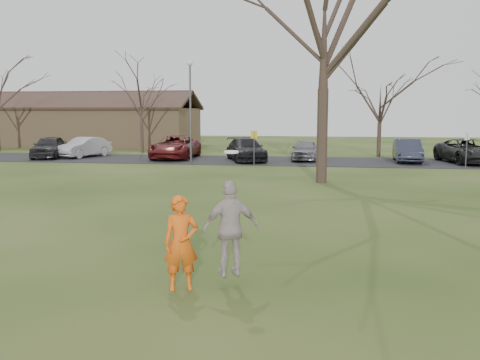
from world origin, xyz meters
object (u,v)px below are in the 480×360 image
(car_2, at_px, (175,147))
(catching_play, at_px, (231,228))
(car_0, at_px, (49,147))
(car_3, at_px, (246,149))
(building, at_px, (88,125))
(car_6, at_px, (467,151))
(car_4, at_px, (305,150))
(lamp_post, at_px, (190,99))
(player_defender, at_px, (181,243))
(big_tree, at_px, (324,24))
(car_1, at_px, (84,147))
(car_5, at_px, (407,151))

(car_2, bearing_deg, catching_play, -72.53)
(car_0, bearing_deg, car_3, -14.22)
(car_0, bearing_deg, building, 90.19)
(car_3, distance_m, car_6, 13.76)
(car_2, height_order, car_4, car_2)
(car_3, distance_m, lamp_post, 4.94)
(car_0, relative_size, car_3, 0.89)
(player_defender, bearing_deg, car_4, 66.93)
(catching_play, distance_m, building, 42.81)
(car_3, relative_size, car_4, 1.25)
(car_6, bearing_deg, big_tree, -140.68)
(car_0, xyz_separation_m, car_3, (13.69, -0.00, -0.03))
(player_defender, relative_size, car_2, 0.31)
(car_6, bearing_deg, building, 147.81)
(car_1, bearing_deg, lamp_post, -2.14)
(car_6, distance_m, big_tree, 14.90)
(player_defender, bearing_deg, building, 97.28)
(player_defender, xyz_separation_m, car_0, (-16.10, 24.47, -0.06))
(car_5, bearing_deg, catching_play, -102.83)
(car_0, xyz_separation_m, car_4, (17.46, 0.96, -0.08))
(building, height_order, big_tree, big_tree)
(car_5, distance_m, building, 30.15)
(car_0, bearing_deg, car_2, -8.72)
(building, relative_size, lamp_post, 3.29)
(car_5, bearing_deg, big_tree, -114.63)
(car_1, bearing_deg, building, 131.54)
(car_0, height_order, car_1, car_0)
(car_0, distance_m, car_6, 27.44)
(car_1, height_order, big_tree, big_tree)
(catching_play, bearing_deg, lamp_post, 106.15)
(car_5, height_order, lamp_post, lamp_post)
(car_6, distance_m, lamp_post, 17.39)
(car_3, relative_size, car_6, 0.94)
(car_5, height_order, building, building)
(car_6, bearing_deg, car_1, 169.59)
(car_6, xyz_separation_m, catching_play, (-10.47, -24.86, 0.32))
(car_4, bearing_deg, car_2, -177.83)
(car_3, height_order, car_4, car_3)
(car_3, bearing_deg, player_defender, -103.74)
(catching_play, relative_size, lamp_post, 0.36)
(car_0, xyz_separation_m, car_1, (2.09, 0.96, -0.06))
(car_0, height_order, car_6, car_0)
(car_5, distance_m, big_tree, 13.19)
(car_6, bearing_deg, car_4, 168.52)
(building, bearing_deg, car_3, -38.09)
(car_0, xyz_separation_m, building, (-3.45, 13.42, 1.14))
(catching_play, xyz_separation_m, lamp_post, (-6.41, 22.13, 2.87))
(car_5, height_order, car_6, car_6)
(car_2, height_order, building, building)
(car_3, relative_size, building, 0.24)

